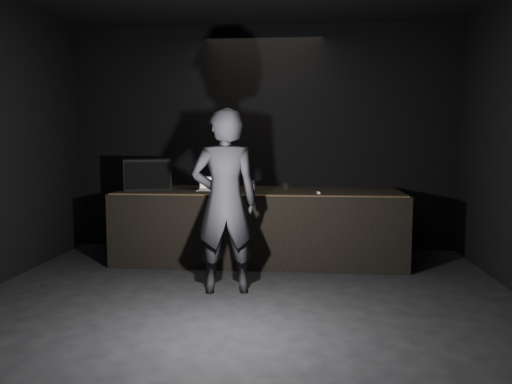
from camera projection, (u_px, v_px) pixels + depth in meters
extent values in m
plane|color=black|center=(235.00, 327.00, 4.58)|extent=(7.00, 7.00, 0.00)
cube|color=black|center=(264.00, 138.00, 7.87)|extent=(6.00, 0.10, 3.50)
cube|color=black|center=(260.00, 225.00, 7.24)|extent=(4.00, 1.50, 1.00)
cube|color=brown|center=(255.00, 195.00, 6.48)|extent=(3.92, 0.10, 0.01)
cube|color=black|center=(147.00, 174.00, 7.26)|extent=(0.79, 0.67, 0.45)
cube|color=black|center=(148.00, 176.00, 7.03)|extent=(0.60, 0.23, 0.39)
cylinder|color=black|center=(208.00, 189.00, 7.26)|extent=(0.95, 0.23, 0.02)
cube|color=silver|center=(208.00, 191.00, 7.07)|extent=(0.30, 0.21, 0.01)
cube|color=silver|center=(208.00, 190.00, 7.07)|extent=(0.25, 0.13, 0.00)
cube|color=silver|center=(209.00, 183.00, 7.19)|extent=(0.29, 0.07, 0.19)
cube|color=gold|center=(209.00, 183.00, 7.18)|extent=(0.26, 0.05, 0.15)
cylinder|color=silver|center=(252.00, 187.00, 6.71)|extent=(0.07, 0.07, 0.18)
cylinder|color=navy|center=(252.00, 187.00, 6.71)|extent=(0.07, 0.07, 0.08)
cylinder|color=maroon|center=(252.00, 190.00, 6.71)|extent=(0.07, 0.07, 0.01)
cylinder|color=white|center=(286.00, 187.00, 7.09)|extent=(0.09, 0.09, 0.11)
cube|color=white|center=(318.00, 193.00, 6.74)|extent=(0.04, 0.13, 0.02)
imported|color=black|center=(225.00, 202.00, 5.58)|extent=(0.83, 0.63, 2.06)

